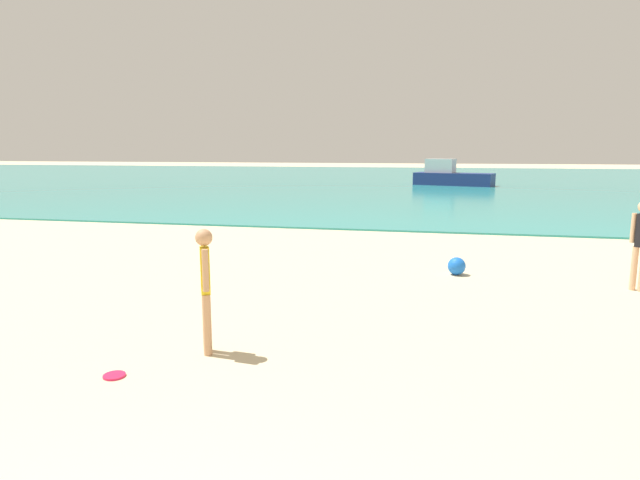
% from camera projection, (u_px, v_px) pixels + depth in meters
% --- Properties ---
extents(water, '(160.00, 60.00, 0.06)m').
position_uv_depth(water, '(420.00, 179.00, 45.72)').
color(water, teal).
rests_on(water, ground).
extents(person_standing, '(0.21, 0.34, 1.61)m').
position_uv_depth(person_standing, '(206.00, 284.00, 6.67)').
color(person_standing, tan).
rests_on(person_standing, ground).
extents(frisbee, '(0.25, 0.25, 0.03)m').
position_uv_depth(frisbee, '(114.00, 376.00, 6.10)').
color(frisbee, '#E51E4C').
rests_on(frisbee, ground).
extents(boat_far, '(5.72, 3.23, 1.85)m').
position_uv_depth(boat_far, '(451.00, 176.00, 37.78)').
color(boat_far, navy).
rests_on(boat_far, water).
extents(beach_ball, '(0.37, 0.37, 0.37)m').
position_uv_depth(beach_ball, '(457.00, 266.00, 11.04)').
color(beach_ball, blue).
rests_on(beach_ball, ground).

